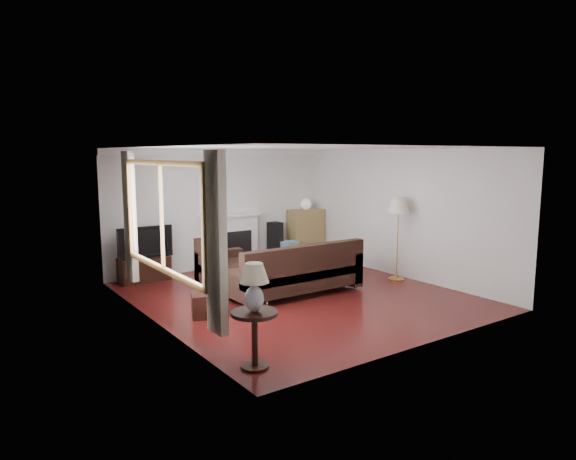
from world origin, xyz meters
TOP-DOWN VIEW (x-y plane):
  - room at (0.00, 0.00)m, footprint 5.10×5.60m
  - window at (-2.45, -0.20)m, footprint 0.12×2.74m
  - curtain_near at (-2.40, -1.72)m, footprint 0.10×0.35m
  - curtain_far at (-2.40, 1.32)m, footprint 0.10×0.35m
  - fireplace at (0.15, 2.64)m, footprint 1.40×0.26m
  - tv_stand at (-1.80, 2.50)m, footprint 0.93×0.42m
  - television at (-1.80, 2.50)m, footprint 1.04×0.14m
  - speaker_left at (-0.30, 2.55)m, footprint 0.28×0.32m
  - speaker_right at (1.22, 2.55)m, footprint 0.27×0.31m
  - bookshelf at (2.06, 2.52)m, footprint 0.82×0.39m
  - globe_lamp at (2.06, 2.52)m, footprint 0.25×0.25m
  - sectional_sofa at (-0.02, 0.13)m, footprint 2.62×1.92m
  - coffee_table at (-0.03, 1.57)m, footprint 1.03×0.62m
  - footstool at (-1.78, -0.12)m, footprint 0.54×0.54m
  - floor_lamp at (2.21, -0.18)m, footprint 0.52×0.52m
  - side_table at (-2.15, -2.13)m, footprint 0.53×0.53m
  - table_lamp at (-2.15, -2.13)m, footprint 0.34×0.34m

SIDE VIEW (x-z plane):
  - footstool at x=-1.78m, z-range 0.00..0.35m
  - coffee_table at x=-0.03m, z-range 0.00..0.38m
  - tv_stand at x=-1.80m, z-range 0.00..0.47m
  - side_table at x=-2.15m, z-range 0.00..0.66m
  - sectional_sofa at x=-0.02m, z-range 0.00..0.85m
  - speaker_left at x=-0.30m, z-range 0.00..0.87m
  - speaker_right at x=1.22m, z-range 0.00..0.89m
  - bookshelf at x=2.06m, z-range 0.00..1.13m
  - fireplace at x=0.15m, z-range 0.00..1.15m
  - television at x=-1.80m, z-range 0.47..1.06m
  - floor_lamp at x=2.21m, z-range 0.00..1.60m
  - table_lamp at x=-2.15m, z-range 0.66..1.20m
  - room at x=0.00m, z-range -0.02..2.52m
  - globe_lamp at x=2.06m, z-range 1.13..1.38m
  - curtain_near at x=-2.40m, z-range 0.35..2.45m
  - curtain_far at x=-2.40m, z-range 0.35..2.45m
  - window at x=-2.45m, z-range 0.78..2.32m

